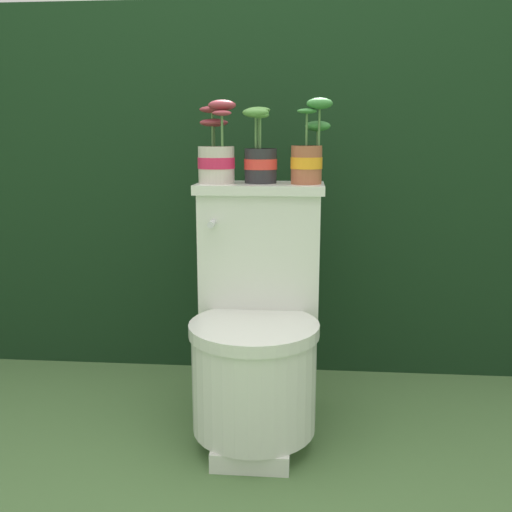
{
  "coord_description": "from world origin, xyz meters",
  "views": [
    {
      "loc": [
        0.14,
        -1.62,
        0.93
      ],
      "look_at": [
        -0.0,
        0.09,
        0.57
      ],
      "focal_mm": 40.0,
      "sensor_mm": 36.0,
      "label": 1
    }
  ],
  "objects_px": {
    "toilet": "(255,326)",
    "potted_plant_middle": "(308,155)",
    "potted_plant_left": "(217,154)",
    "potted_plant_midleft": "(259,157)"
  },
  "relations": [
    {
      "from": "potted_plant_left",
      "to": "potted_plant_midleft",
      "type": "xyz_separation_m",
      "value": [
        0.14,
        0.01,
        -0.01
      ]
    },
    {
      "from": "potted_plant_left",
      "to": "potted_plant_middle",
      "type": "relative_size",
      "value": 0.98
    },
    {
      "from": "potted_plant_midleft",
      "to": "potted_plant_middle",
      "type": "relative_size",
      "value": 0.91
    },
    {
      "from": "toilet",
      "to": "potted_plant_midleft",
      "type": "distance_m",
      "value": 0.54
    },
    {
      "from": "toilet",
      "to": "potted_plant_middle",
      "type": "relative_size",
      "value": 2.99
    },
    {
      "from": "potted_plant_midleft",
      "to": "potted_plant_middle",
      "type": "xyz_separation_m",
      "value": [
        0.16,
        -0.02,
        0.01
      ]
    },
    {
      "from": "toilet",
      "to": "potted_plant_midleft",
      "type": "bearing_deg",
      "value": 89.93
    },
    {
      "from": "potted_plant_left",
      "to": "potted_plant_midleft",
      "type": "relative_size",
      "value": 1.08
    },
    {
      "from": "potted_plant_left",
      "to": "potted_plant_midleft",
      "type": "distance_m",
      "value": 0.14
    },
    {
      "from": "potted_plant_midleft",
      "to": "potted_plant_left",
      "type": "bearing_deg",
      "value": -174.58
    }
  ]
}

